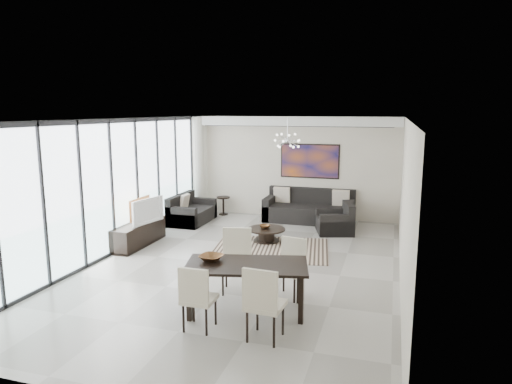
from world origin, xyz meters
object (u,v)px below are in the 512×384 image
at_px(television, 145,211).
at_px(dining_table, 247,269).
at_px(sofa_main, 309,211).
at_px(tv_console, 138,234).
at_px(coffee_table, 266,234).

height_order(television, dining_table, television).
bearing_deg(dining_table, television, 141.15).
height_order(sofa_main, tv_console, sofa_main).
relative_size(tv_console, dining_table, 0.85).
distance_m(coffee_table, tv_console, 2.97).
relative_size(sofa_main, dining_table, 1.23).
height_order(sofa_main, television, television).
bearing_deg(dining_table, tv_console, 142.97).
distance_m(television, dining_table, 4.26).
distance_m(coffee_table, dining_table, 3.89).
distance_m(tv_console, television, 0.58).
relative_size(coffee_table, tv_console, 0.53).
bearing_deg(tv_console, sofa_main, 45.66).
relative_size(sofa_main, tv_console, 1.45).
height_order(tv_console, television, television).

